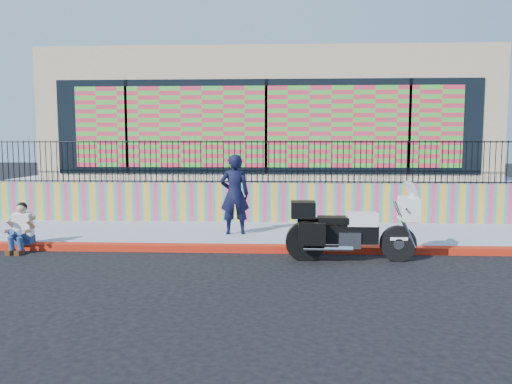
{
  "coord_description": "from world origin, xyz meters",
  "views": [
    {
      "loc": [
        0.42,
        -10.77,
        2.43
      ],
      "look_at": [
        -0.16,
        1.2,
        1.2
      ],
      "focal_mm": 35.0,
      "sensor_mm": 36.0,
      "label": 1
    }
  ],
  "objects": [
    {
      "name": "elevated_platform",
      "position": [
        0.0,
        8.35,
        0.62
      ],
      "size": [
        16.0,
        10.0,
        1.25
      ],
      "primitive_type": "cube",
      "color": "#868DA1",
      "rests_on": "ground"
    },
    {
      "name": "police_motorcycle",
      "position": [
        1.83,
        -0.7,
        0.68
      ],
      "size": [
        2.6,
        0.86,
        1.62
      ],
      "color": "black",
      "rests_on": "ground"
    },
    {
      "name": "sidewalk",
      "position": [
        0.0,
        1.65,
        0.07
      ],
      "size": [
        16.0,
        3.0,
        0.15
      ],
      "primitive_type": "cube",
      "color": "#868DA1",
      "rests_on": "ground"
    },
    {
      "name": "police_officer",
      "position": [
        -0.69,
        1.33,
        1.13
      ],
      "size": [
        0.77,
        0.56,
        1.96
      ],
      "primitive_type": "imported",
      "rotation": [
        0.0,
        0.0,
        3.28
      ],
      "color": "black",
      "rests_on": "sidewalk"
    },
    {
      "name": "storefront_building",
      "position": [
        0.0,
        8.13,
        3.25
      ],
      "size": [
        14.0,
        8.06,
        4.0
      ],
      "color": "tan",
      "rests_on": "elevated_platform"
    },
    {
      "name": "seated_man",
      "position": [
        -5.27,
        -0.27,
        0.45
      ],
      "size": [
        0.54,
        0.71,
        1.06
      ],
      "color": "navy",
      "rests_on": "ground"
    },
    {
      "name": "ground",
      "position": [
        0.0,
        0.0,
        0.0
      ],
      "size": [
        90.0,
        90.0,
        0.0
      ],
      "primitive_type": "plane",
      "color": "black",
      "rests_on": "ground"
    },
    {
      "name": "red_curb",
      "position": [
        0.0,
        0.0,
        0.07
      ],
      "size": [
        16.0,
        0.3,
        0.15
      ],
      "primitive_type": "cube",
      "color": "#A8180C",
      "rests_on": "ground"
    },
    {
      "name": "mural_wall",
      "position": [
        0.0,
        3.25,
        0.7
      ],
      "size": [
        16.0,
        0.2,
        1.1
      ],
      "primitive_type": "cube",
      "color": "#DD3A6D",
      "rests_on": "sidewalk"
    },
    {
      "name": "metal_fence",
      "position": [
        0.0,
        3.25,
        1.85
      ],
      "size": [
        15.8,
        0.04,
        1.2
      ],
      "primitive_type": null,
      "color": "black",
      "rests_on": "mural_wall"
    }
  ]
}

